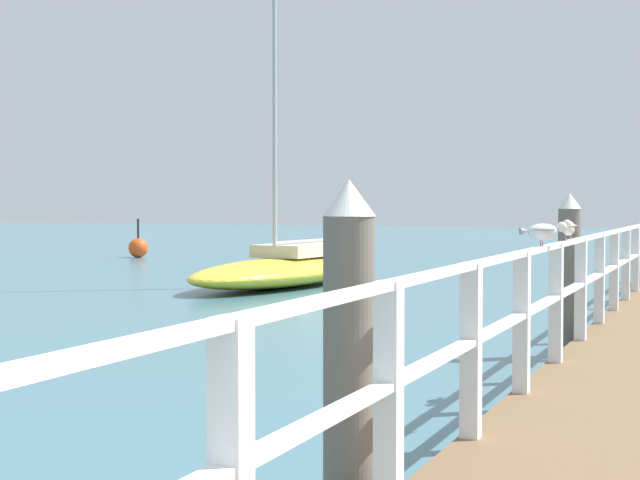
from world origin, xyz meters
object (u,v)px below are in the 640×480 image
at_px(seagull_background, 568,227).
at_px(channel_buoy, 138,248).
at_px(dock_piling_far, 569,274).
at_px(seagull_foreground, 544,231).
at_px(dock_piling_near, 349,369).
at_px(boat_0, 284,269).

distance_m(seagull_background, channel_buoy, 26.81).
bearing_deg(dock_piling_far, seagull_foreground, -84.46).
distance_m(seagull_foreground, seagull_background, 1.42).
height_order(dock_piling_far, seagull_background, dock_piling_far).
height_order(dock_piling_near, seagull_background, dock_piling_near).
height_order(seagull_background, channel_buoy, seagull_background).
height_order(seagull_foreground, boat_0, boat_0).
bearing_deg(seagull_foreground, boat_0, -177.79).
relative_size(dock_piling_near, channel_buoy, 1.49).
xyz_separation_m(dock_piling_far, seagull_foreground, (0.39, -3.99, 0.66)).
height_order(dock_piling_far, channel_buoy, dock_piling_far).
distance_m(dock_piling_near, seagull_background, 5.18).
bearing_deg(channel_buoy, seagull_background, -47.29).
bearing_deg(seagull_background, dock_piling_far, -85.47).
height_order(dock_piling_near, dock_piling_far, same).
distance_m(boat_0, channel_buoy, 13.28).
xyz_separation_m(dock_piling_near, channel_buoy, (-17.78, 24.80, -0.69)).
bearing_deg(channel_buoy, dock_piling_far, -43.88).
bearing_deg(dock_piling_far, channel_buoy, 136.12).
bearing_deg(boat_0, dock_piling_far, 138.99).
distance_m(seagull_foreground, channel_buoy, 27.87).
xyz_separation_m(dock_piling_near, seagull_background, (0.38, 5.13, 0.66)).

